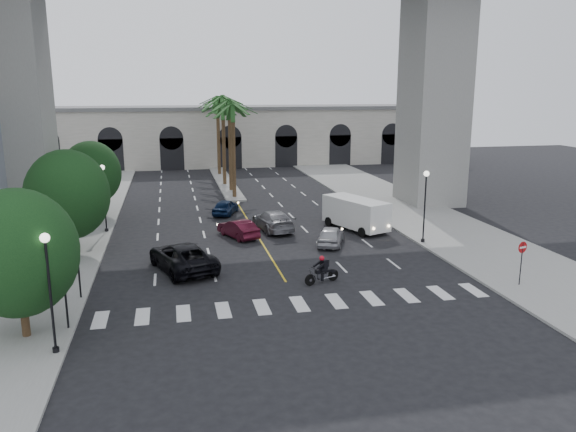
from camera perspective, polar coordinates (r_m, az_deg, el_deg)
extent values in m
plane|color=black|center=(31.13, 0.55, -7.93)|extent=(140.00, 140.00, 0.00)
cube|color=gray|center=(45.61, -22.55, -2.06)|extent=(8.00, 100.00, 0.15)
cube|color=gray|center=(49.58, 13.86, -0.30)|extent=(8.00, 100.00, 0.15)
cube|color=gray|center=(67.60, -6.43, 3.46)|extent=(2.00, 24.00, 0.20)
cube|color=silver|center=(83.94, -7.65, 7.93)|extent=(70.00, 10.00, 8.00)
cube|color=slate|center=(83.69, -7.74, 10.83)|extent=(71.00, 10.50, 0.50)
cube|color=gray|center=(56.18, 14.59, 11.80)|extent=(5.00, 6.00, 20.80)
cube|color=gray|center=(51.87, -26.03, 10.88)|extent=(5.00, 6.00, 20.80)
cylinder|color=#47331E|center=(57.11, -5.55, 6.47)|extent=(0.40, 0.40, 9.50)
cylinder|color=#47331E|center=(61.06, -5.89, 7.02)|extent=(0.40, 0.40, 9.80)
cylinder|color=#47331E|center=(65.01, -6.53, 7.13)|extent=(0.40, 0.40, 9.30)
cylinder|color=#47331E|center=(68.98, -6.57, 7.79)|extent=(0.40, 0.40, 10.10)
cylinder|color=#47331E|center=(72.94, -7.07, 7.85)|extent=(0.40, 0.40, 9.60)
cylinder|color=#47331E|center=(76.93, -7.11, 8.22)|extent=(0.40, 0.40, 9.90)
cylinder|color=#382616|center=(28.07, -25.20, -9.02)|extent=(0.36, 0.36, 2.34)
ellipsoid|color=black|center=(27.20, -25.77, -3.40)|extent=(5.20, 5.20, 5.72)
cylinder|color=#382616|center=(40.21, -21.14, -2.16)|extent=(0.36, 0.36, 2.45)
ellipsoid|color=black|center=(39.58, -21.49, 2.02)|extent=(5.44, 5.44, 5.98)
cylinder|color=#382616|center=(51.81, -19.12, 1.11)|extent=(0.36, 0.36, 2.27)
ellipsoid|color=black|center=(51.35, -19.35, 4.14)|extent=(5.04, 5.04, 5.54)
cylinder|color=black|center=(26.31, -22.50, -12.58)|extent=(0.28, 0.28, 0.36)
cylinder|color=black|center=(25.41, -22.97, -7.62)|extent=(0.11, 0.11, 5.00)
sphere|color=white|center=(24.67, -23.48, -2.05)|extent=(0.40, 0.40, 0.40)
cylinder|color=black|center=(46.00, -17.94, -1.44)|extent=(0.28, 0.28, 0.36)
cylinder|color=black|center=(45.49, -18.15, 1.52)|extent=(0.11, 0.11, 5.00)
sphere|color=white|center=(45.09, -18.37, 4.69)|extent=(0.40, 0.40, 0.40)
cylinder|color=black|center=(41.92, 13.53, -2.53)|extent=(0.28, 0.28, 0.36)
cylinder|color=black|center=(41.36, 13.70, 0.71)|extent=(0.11, 0.11, 5.00)
sphere|color=white|center=(40.91, 13.89, 4.20)|extent=(0.40, 0.40, 0.40)
cylinder|color=black|center=(27.98, -21.67, -7.50)|extent=(0.10, 0.10, 3.50)
cube|color=black|center=(27.52, -21.93, -4.56)|extent=(0.25, 0.18, 0.80)
cylinder|color=black|center=(31.72, -20.51, -5.03)|extent=(0.10, 0.10, 3.50)
cube|color=black|center=(31.31, -20.72, -2.41)|extent=(0.25, 0.18, 0.80)
cylinder|color=black|center=(32.31, 2.27, -6.51)|extent=(0.67, 0.34, 0.68)
cylinder|color=black|center=(33.19, 4.60, -6.00)|extent=(0.67, 0.34, 0.68)
cube|color=silver|center=(32.74, 3.54, -6.09)|extent=(0.53, 0.45, 0.29)
cube|color=black|center=(32.55, 3.30, -5.61)|extent=(0.67, 0.44, 0.23)
cube|color=black|center=(32.84, 4.03, -5.54)|extent=(0.57, 0.43, 0.14)
cylinder|color=black|center=(32.23, 2.65, -5.33)|extent=(0.24, 0.59, 0.03)
cube|color=black|center=(32.57, 3.67, -4.90)|extent=(0.42, 0.50, 0.59)
cube|color=black|center=(32.65, 3.93, -4.75)|extent=(0.26, 0.37, 0.43)
sphere|color=red|center=(32.37, 3.45, -4.30)|extent=(0.29, 0.29, 0.29)
imported|color=#A2A3A7|center=(40.53, 4.37, -1.97)|extent=(3.10, 4.40, 1.39)
imported|color=#470E1D|center=(42.55, -5.08, -1.28)|extent=(2.96, 4.40, 1.37)
imported|color=black|center=(35.44, -10.67, -4.08)|extent=(4.64, 6.75, 1.72)
imported|color=slate|center=(44.55, -1.51, -0.45)|extent=(2.95, 5.70, 1.58)
imported|color=#0E1F41|center=(50.45, -6.38, 0.92)|extent=(2.97, 4.29, 1.36)
cube|color=silver|center=(44.83, 6.89, 0.37)|extent=(4.21, 6.30, 2.19)
cube|color=black|center=(42.74, 9.32, 0.05)|extent=(1.98, 1.00, 0.93)
cylinder|color=black|center=(42.88, 7.59, -1.65)|extent=(0.57, 0.83, 0.77)
cylinder|color=black|center=(44.24, 9.63, -1.27)|extent=(0.57, 0.83, 0.77)
cylinder|color=black|center=(45.99, 4.20, -0.58)|extent=(0.57, 0.83, 0.77)
cylinder|color=black|center=(47.26, 6.19, -0.25)|extent=(0.57, 0.83, 0.77)
imported|color=black|center=(35.13, -22.40, -4.78)|extent=(0.73, 0.64, 1.68)
imported|color=black|center=(38.40, -21.75, -3.24)|extent=(0.96, 0.83, 1.71)
cylinder|color=black|center=(34.33, 22.58, -4.63)|extent=(0.06, 0.06, 2.63)
cylinder|color=#A10B0E|center=(34.05, 22.73, -2.95)|extent=(0.64, 0.21, 0.66)
cube|color=silver|center=(34.05, 22.73, -2.95)|extent=(0.49, 0.16, 0.11)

